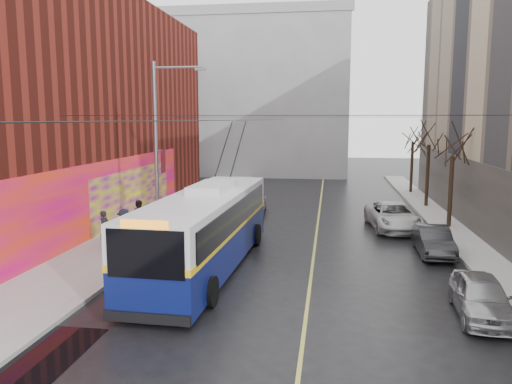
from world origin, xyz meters
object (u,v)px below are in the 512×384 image
tree_mid (429,134)px  trolleybus (206,229)px  streetlight_pole (159,148)px  parked_car_b (433,241)px  parked_car_a (481,297)px  tree_far (413,133)px  following_car (252,201)px  tree_near (453,142)px  parked_car_c (393,216)px  pedestrian_c (124,227)px  pedestrian_b (140,217)px  pedestrian_a (105,228)px

tree_mid → trolleybus: bearing=-125.8°
streetlight_pole → parked_car_b: (13.12, 0.05, -4.18)m
parked_car_a → tree_mid: bearing=88.3°
tree_far → following_car: 16.68m
parked_car_b → tree_near: bearing=71.3°
tree_near → streetlight_pole: bearing=-158.4°
parked_car_c → trolleybus: bearing=-140.9°
pedestrian_c → pedestrian_b: bearing=-33.3°
trolleybus → pedestrian_b: 7.10m
trolleybus → parked_car_c: bearing=47.5°
parked_car_b → pedestrian_a: pedestrian_a is taller
tree_far → trolleybus: 26.62m
parked_car_b → parked_car_c: parked_car_c is taller
streetlight_pole → tree_far: (15.14, 20.00, 0.30)m
tree_far → trolleybus: bearing=-116.9°
streetlight_pole → parked_car_a: bearing=-29.4°
tree_mid → pedestrian_c: 22.16m
trolleybus → tree_mid: bearing=56.2°
tree_far → parked_car_b: size_ratio=1.63×
tree_far → following_car: tree_far is taller
streetlight_pole → pedestrian_b: streetlight_pole is taller
parked_car_b → pedestrian_a: bearing=-175.4°
following_car → streetlight_pole: bearing=-113.5°
tree_near → parked_car_b: (-2.02, -5.95, -4.31)m
streetlight_pole → tree_mid: size_ratio=1.35×
following_car → pedestrian_c: size_ratio=2.55×
tree_mid → pedestrian_a: 22.98m
tree_mid → tree_far: (0.00, 7.00, -0.11)m
pedestrian_b → parked_car_b: bearing=-75.2°
tree_far → parked_car_b: bearing=-95.8°
tree_near → tree_far: tree_far is taller
parked_car_b → pedestrian_a: size_ratio=2.32×
trolleybus → parked_car_b: size_ratio=3.25×
parked_car_a → pedestrian_c: pedestrian_c is taller
streetlight_pole → tree_far: 25.09m
trolleybus → pedestrian_c: (-4.71, 2.52, -0.65)m
tree_far → parked_car_a: tree_far is taller
tree_near → tree_far: (0.00, 14.00, 0.17)m
pedestrian_a → parked_car_b: bearing=-72.8°
tree_near → pedestrian_b: tree_near is taller
trolleybus → parked_car_a: 10.71m
parked_car_a → following_car: 19.43m
trolleybus → pedestrian_b: bearing=136.1°
tree_far → pedestrian_a: 27.84m
parked_car_b → tree_far: bearing=84.2°
tree_mid → pedestrian_c: bearing=-139.9°
pedestrian_a → trolleybus: bearing=-100.0°
tree_near → pedestrian_c: bearing=-157.1°
pedestrian_c → tree_mid: bearing=-88.0°
trolleybus → pedestrian_c: bearing=153.8°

